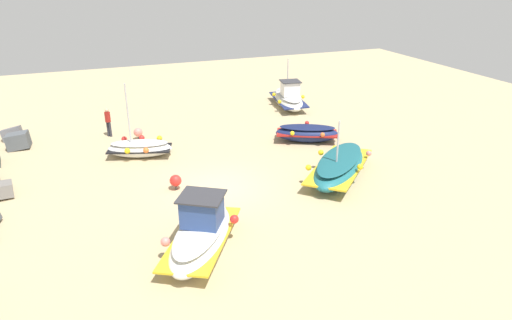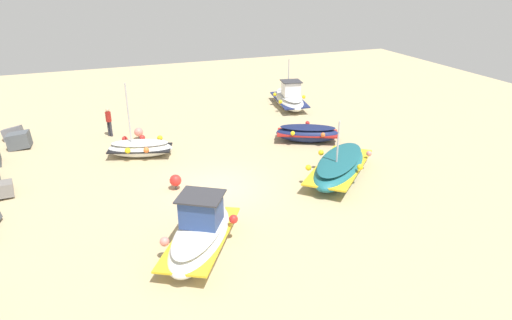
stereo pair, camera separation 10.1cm
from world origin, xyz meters
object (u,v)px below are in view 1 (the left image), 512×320
fishing_boat_0 (339,166)px  fishing_boat_5 (307,133)px  person_walking (108,120)px  mooring_buoy_0 (138,132)px  fishing_boat_1 (201,233)px  mooring_buoy_1 (176,181)px  fishing_boat_3 (288,98)px  fishing_boat_4 (140,148)px

fishing_boat_0 → fishing_boat_5: bearing=36.7°
fishing_boat_5 → person_walking: bearing=0.7°
fishing_boat_0 → person_walking: (9.89, 9.69, 0.42)m
person_walking → mooring_buoy_0: size_ratio=2.42×
fishing_boat_0 → person_walking: fishing_boat_0 is taller
fishing_boat_0 → fishing_boat_1: fishing_boat_0 is taller
fishing_boat_5 → mooring_buoy_1: (-3.39, 8.33, -0.06)m
fishing_boat_1 → person_walking: fishing_boat_1 is taller
person_walking → mooring_buoy_0: (-1.19, -1.51, -0.54)m
fishing_boat_0 → fishing_boat_3: (11.67, -2.77, 0.06)m
fishing_boat_4 → mooring_buoy_0: bearing=101.9°
fishing_boat_0 → fishing_boat_3: bearing=32.7°
person_walking → mooring_buoy_0: bearing=-83.9°
fishing_boat_5 → person_walking: 11.63m
fishing_boat_4 → fishing_boat_5: bearing=10.6°
mooring_buoy_0 → person_walking: bearing=51.8°
fishing_boat_0 → mooring_buoy_1: fishing_boat_0 is taller
fishing_boat_1 → mooring_buoy_0: bearing=34.8°
fishing_boat_0 → mooring_buoy_0: bearing=89.3°
fishing_boat_0 → fishing_boat_3: 12.00m
fishing_boat_0 → mooring_buoy_1: (1.53, 7.52, -0.13)m
fishing_boat_0 → mooring_buoy_1: size_ratio=7.30×
mooring_buoy_1 → fishing_boat_0: bearing=-101.5°
fishing_boat_5 → person_walking: (4.97, 10.50, 0.48)m
fishing_boat_3 → mooring_buoy_0: (-2.97, 10.96, -0.18)m
fishing_boat_3 → mooring_buoy_1: bearing=-35.4°
fishing_boat_0 → fishing_boat_4: 10.43m
fishing_boat_4 → person_walking: bearing=126.0°
fishing_boat_1 → mooring_buoy_1: bearing=30.7°
fishing_boat_5 → mooring_buoy_0: fishing_boat_5 is taller
fishing_boat_5 → person_walking: person_walking is taller
person_walking → mooring_buoy_1: person_walking is taller
fishing_boat_4 → mooring_buoy_0: 2.61m
fishing_boat_4 → fishing_boat_5: size_ratio=1.02×
fishing_boat_3 → mooring_buoy_0: size_ratio=7.11×
fishing_boat_4 → fishing_boat_5: 9.34m
fishing_boat_3 → fishing_boat_0: bearing=-3.4°
fishing_boat_0 → fishing_boat_4: (6.10, 8.46, -0.11)m
fishing_boat_5 → mooring_buoy_1: bearing=48.2°
fishing_boat_0 → fishing_boat_5: fishing_boat_0 is taller
fishing_boat_4 → mooring_buoy_0: fishing_boat_4 is taller
fishing_boat_0 → mooring_buoy_0: size_ratio=7.33×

